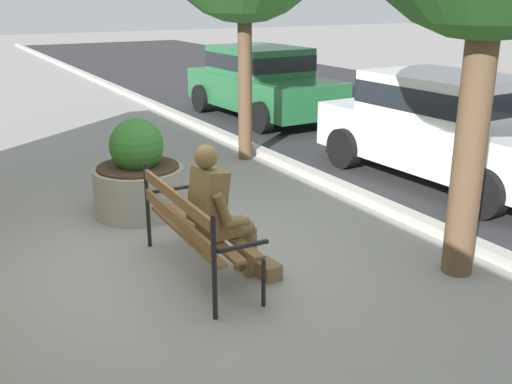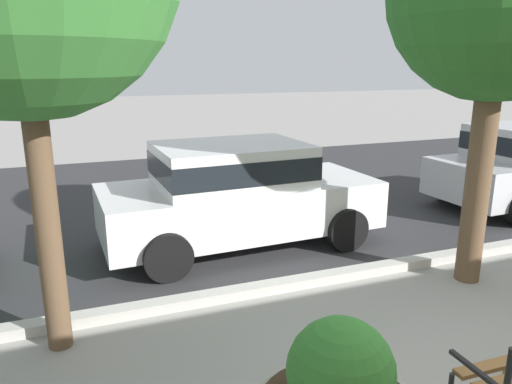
% 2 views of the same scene
% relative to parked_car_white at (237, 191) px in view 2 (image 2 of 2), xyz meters
% --- Properties ---
extents(street_surface, '(60.00, 9.00, 0.01)m').
position_rel_parked_car_white_xyz_m(street_surface, '(0.86, 2.94, -0.84)').
color(street_surface, '#2D2D30').
rests_on(street_surface, ground).
extents(curb_stone, '(60.00, 0.20, 0.12)m').
position_rel_parked_car_white_xyz_m(curb_stone, '(0.86, -1.66, -0.78)').
color(curb_stone, '#B2AFA8').
rests_on(curb_stone, ground).
extents(parked_car_white, '(4.16, 2.05, 1.56)m').
position_rel_parked_car_white_xyz_m(parked_car_white, '(0.00, 0.00, 0.00)').
color(parked_car_white, silver).
rests_on(parked_car_white, ground).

